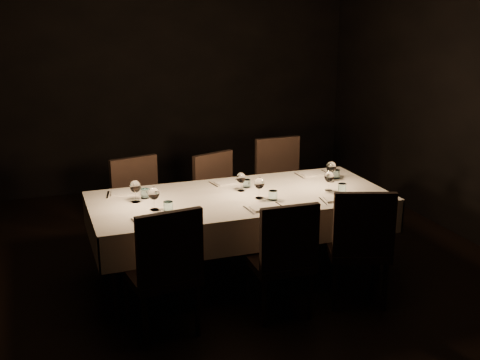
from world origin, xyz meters
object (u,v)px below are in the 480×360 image
object	(u,v)px
chair_near_left	(165,267)
chair_far_left	(140,205)
chair_near_center	(283,254)
chair_far_right	(282,183)
chair_far_center	(220,197)
dining_table	(240,204)
chair_near_right	(360,242)

from	to	relation	value
chair_near_left	chair_far_left	bearing A→B (deg)	-101.38
chair_near_center	chair_near_left	bearing A→B (deg)	-0.80
chair_near_left	chair_far_left	size ratio (longest dim) A/B	1.03
chair_near_center	chair_far_right	distance (m)	1.77
chair_near_center	chair_far_center	xyz separation A→B (m)	(-0.03, 1.49, -0.00)
chair_far_left	dining_table	bearing A→B (deg)	-58.29
chair_near_right	chair_far_center	distance (m)	1.65
chair_far_left	chair_far_right	xyz separation A→B (m)	(1.49, 0.14, 0.02)
chair_far_left	chair_far_center	size ratio (longest dim) A/B	1.02
chair_near_left	chair_far_center	bearing A→B (deg)	-128.65
dining_table	chair_far_center	world-z (taller)	chair_far_center
chair_far_left	chair_far_center	world-z (taller)	chair_far_left
chair_far_left	chair_far_center	distance (m)	0.78
chair_near_right	chair_far_left	bearing A→B (deg)	-26.80
chair_near_center	chair_near_right	bearing A→B (deg)	-179.89
chair_near_right	chair_far_right	world-z (taller)	chair_far_right
chair_near_left	chair_far_left	distance (m)	1.46
chair_near_right	chair_near_left	bearing A→B (deg)	17.61
dining_table	chair_far_right	world-z (taller)	chair_far_right
chair_far_right	chair_near_left	bearing A→B (deg)	-135.65
dining_table	chair_far_center	distance (m)	0.75
chair_far_center	chair_far_right	xyz separation A→B (m)	(0.71, 0.14, 0.03)
dining_table	chair_near_left	size ratio (longest dim) A/B	2.54
chair_near_left	chair_far_right	bearing A→B (deg)	-142.58
dining_table	chair_far_center	size ratio (longest dim) A/B	2.68
chair_far_right	chair_far_center	bearing A→B (deg)	-170.01
dining_table	chair_far_left	bearing A→B (deg)	135.09
chair_near_center	chair_far_center	size ratio (longest dim) A/B	1.00
dining_table	chair_far_left	size ratio (longest dim) A/B	2.62
chair_far_left	chair_near_left	bearing A→B (deg)	-106.91
chair_near_center	chair_far_center	distance (m)	1.49
chair_near_left	chair_near_center	bearing A→B (deg)	170.30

